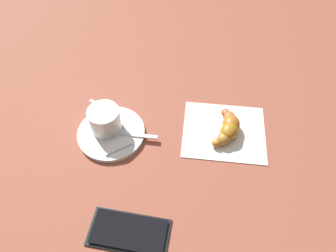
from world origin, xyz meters
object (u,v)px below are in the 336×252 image
(teaspoon, at_px, (117,133))
(sugar_packet, at_px, (117,146))
(cell_phone, at_px, (129,232))
(saucer, at_px, (111,133))
(napkin, at_px, (224,131))
(croissant, at_px, (229,128))
(espresso_cup, at_px, (104,120))

(teaspoon, height_order, sugar_packet, teaspoon)
(sugar_packet, relative_size, cell_phone, 0.40)
(saucer, xyz_separation_m, napkin, (0.24, 0.07, -0.00))
(sugar_packet, bearing_deg, teaspoon, 67.13)
(saucer, distance_m, cell_phone, 0.22)
(sugar_packet, xyz_separation_m, croissant, (0.22, 0.11, 0.01))
(saucer, height_order, teaspoon, teaspoon)
(espresso_cup, relative_size, sugar_packet, 1.45)
(espresso_cup, bearing_deg, napkin, 14.79)
(sugar_packet, height_order, cell_phone, sugar_packet)
(espresso_cup, bearing_deg, teaspoon, -16.82)
(saucer, bearing_deg, sugar_packet, -50.34)
(croissant, bearing_deg, espresso_cup, -165.69)
(napkin, relative_size, croissant, 1.52)
(espresso_cup, relative_size, napkin, 0.48)
(cell_phone, bearing_deg, espresso_cup, 121.82)
(espresso_cup, xyz_separation_m, napkin, (0.25, 0.07, -0.04))
(espresso_cup, xyz_separation_m, cell_phone, (0.12, -0.20, -0.03))
(saucer, relative_size, cell_phone, 0.98)
(espresso_cup, relative_size, teaspoon, 0.65)
(teaspoon, distance_m, croissant, 0.24)
(napkin, bearing_deg, espresso_cup, -165.21)
(espresso_cup, xyz_separation_m, croissant, (0.26, 0.07, -0.02))
(teaspoon, xyz_separation_m, croissant, (0.23, 0.07, 0.01))
(espresso_cup, height_order, sugar_packet, espresso_cup)
(napkin, height_order, croissant, croissant)
(croissant, xyz_separation_m, cell_phone, (-0.13, -0.27, -0.01))
(croissant, relative_size, cell_phone, 0.79)
(teaspoon, relative_size, sugar_packet, 2.23)
(cell_phone, bearing_deg, teaspoon, 116.56)
(espresso_cup, relative_size, croissant, 0.73)
(napkin, bearing_deg, sugar_packet, -152.96)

